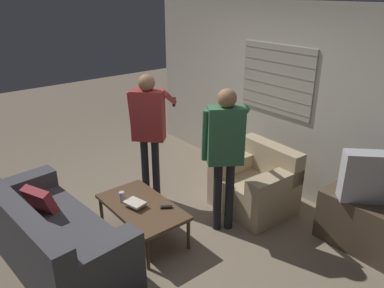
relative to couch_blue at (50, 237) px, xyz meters
name	(u,v)px	position (x,y,z in m)	size (l,w,h in m)	color
ground_plane	(160,233)	(0.29, 1.15, -0.32)	(16.00, 16.00, 0.00)	#7F705B
wall_back	(279,99)	(0.29, 3.18, 0.96)	(5.20, 0.08, 2.55)	#BCB7A8
couch_blue	(50,237)	(0.00, 0.00, 0.00)	(2.03, 1.02, 0.84)	#424247
armchair_beige	(256,185)	(0.61, 2.45, 0.02)	(0.96, 0.83, 0.84)	tan
coffee_table	(142,208)	(0.21, 0.98, 0.06)	(1.10, 0.61, 0.41)	brown
tv_stand	(366,223)	(1.91, 2.79, -0.02)	(0.94, 0.53, 0.59)	#4C3D2D
tv	(375,177)	(1.91, 2.79, 0.55)	(0.63, 0.62, 0.55)	#B2B2B7
person_left_standing	(149,123)	(-0.47, 1.55, 0.77)	(0.50, 0.82, 1.72)	black
person_right_standing	(225,144)	(0.66, 1.82, 0.77)	(0.55, 0.74, 1.72)	black
book_stack	(135,203)	(0.17, 0.92, 0.13)	(0.26, 0.21, 0.06)	beige
soda_can	(122,197)	(0.00, 0.85, 0.16)	(0.07, 0.07, 0.13)	silver
spare_remote	(166,207)	(0.43, 1.16, 0.11)	(0.10, 0.13, 0.02)	black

